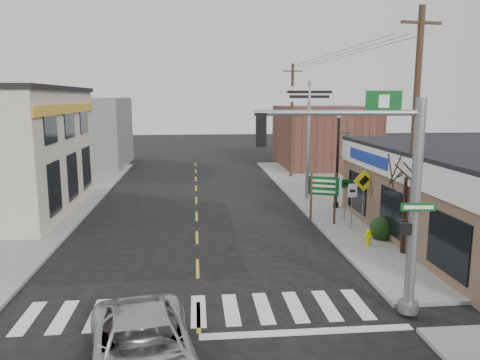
{
  "coord_description": "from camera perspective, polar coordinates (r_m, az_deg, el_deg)",
  "views": [
    {
      "loc": [
        -0.02,
        -12.98,
        6.4
      ],
      "look_at": [
        1.95,
        7.34,
        2.8
      ],
      "focal_mm": 35.0,
      "sensor_mm": 36.0,
      "label": 1
    }
  ],
  "objects": [
    {
      "name": "lamp_post",
      "position": [
        27.19,
        11.94,
        3.18
      ],
      "size": [
        0.7,
        0.55,
        5.41
      ],
      "rotation": [
        0.0,
        0.0,
        0.29
      ],
      "color": "black",
      "rests_on": "sidewalk_right"
    },
    {
      "name": "fire_hydrant",
      "position": [
        21.03,
        15.39,
        -6.62
      ],
      "size": [
        0.22,
        0.22,
        0.71
      ],
      "rotation": [
        0.0,
        0.0,
        0.37
      ],
      "color": "#D0C500",
      "rests_on": "sidewalk_right"
    },
    {
      "name": "bldg_distant_left",
      "position": [
        46.42,
        -19.28,
        5.5
      ],
      "size": [
        9.0,
        10.0,
        6.4
      ],
      "primitive_type": "cube",
      "color": "slate",
      "rests_on": "ground"
    },
    {
      "name": "ped_crossing_sign",
      "position": [
        23.74,
        14.84,
        -0.9
      ],
      "size": [
        1.09,
        0.08,
        2.81
      ],
      "rotation": [
        0.0,
        0.0,
        0.04
      ],
      "color": "gray",
      "rests_on": "sidewalk_right"
    },
    {
      "name": "sidewalk_right",
      "position": [
        28.23,
        13.29,
        -3.24
      ],
      "size": [
        6.0,
        38.0,
        0.13
      ],
      "primitive_type": "cube",
      "color": "gray",
      "rests_on": "ground"
    },
    {
      "name": "sidewalk_left",
      "position": [
        28.21,
        -23.98,
        -3.85
      ],
      "size": [
        6.0,
        38.0,
        0.13
      ],
      "primitive_type": "cube",
      "color": "gray",
      "rests_on": "ground"
    },
    {
      "name": "traffic_signal_pole",
      "position": [
        13.81,
        17.82,
        -0.6
      ],
      "size": [
        5.1,
        0.39,
        6.47
      ],
      "rotation": [
        0.0,
        0.0,
        -0.09
      ],
      "color": "gray",
      "rests_on": "sidewalk_right"
    },
    {
      "name": "utility_pole_far",
      "position": [
        37.62,
        6.34,
        7.34
      ],
      "size": [
        1.55,
        0.23,
        8.9
      ],
      "rotation": [
        0.0,
        0.0,
        -0.13
      ],
      "color": "#402D1C",
      "rests_on": "sidewalk_right"
    },
    {
      "name": "suv",
      "position": [
        11.57,
        -11.75,
        -19.66
      ],
      "size": [
        3.24,
        5.49,
        1.43
      ],
      "primitive_type": "imported",
      "rotation": [
        0.0,
        0.0,
        0.18
      ],
      "color": "#B4B5BA",
      "rests_on": "ground"
    },
    {
      "name": "guide_sign",
      "position": [
        23.58,
        10.14,
        -1.32
      ],
      "size": [
        1.5,
        0.13,
        2.62
      ],
      "rotation": [
        0.0,
        0.0,
        -0.4
      ],
      "color": "#462F20",
      "rests_on": "sidewalk_right"
    },
    {
      "name": "center_line",
      "position": [
        21.94,
        -5.27,
        -6.99
      ],
      "size": [
        0.12,
        56.0,
        0.01
      ],
      "primitive_type": "cube",
      "color": "gold",
      "rests_on": "ground"
    },
    {
      "name": "bare_tree",
      "position": [
        19.7,
        19.78,
        1.95
      ],
      "size": [
        2.36,
        2.36,
        4.72
      ],
      "rotation": [
        0.0,
        0.0,
        -0.4
      ],
      "color": "black",
      "rests_on": "sidewalk_right"
    },
    {
      "name": "crosswalk",
      "position": [
        14.83,
        -5.09,
        -15.59
      ],
      "size": [
        11.0,
        2.2,
        0.01
      ],
      "primitive_type": "cube",
      "color": "silver",
      "rests_on": "ground"
    },
    {
      "name": "dance_center_sign",
      "position": [
        29.13,
        8.39,
        8.23
      ],
      "size": [
        3.42,
        0.21,
        7.26
      ],
      "rotation": [
        0.0,
        0.0,
        -0.02
      ],
      "color": "gray",
      "rests_on": "sidewalk_right"
    },
    {
      "name": "shrub_back",
      "position": [
        22.14,
        16.91,
        -5.77
      ],
      "size": [
        1.12,
        1.12,
        0.84
      ],
      "primitive_type": "ellipsoid",
      "color": "black",
      "rests_on": "sidewalk_right"
    },
    {
      "name": "utility_pole_near",
      "position": [
        19.58,
        20.48,
        5.56
      ],
      "size": [
        1.68,
        0.25,
        9.69
      ],
      "rotation": [
        0.0,
        0.0,
        0.12
      ],
      "color": "#442A22",
      "rests_on": "sidewalk_right"
    },
    {
      "name": "ground",
      "position": [
        14.48,
        -5.08,
        -16.29
      ],
      "size": [
        140.0,
        140.0,
        0.0
      ],
      "primitive_type": "plane",
      "color": "black",
      "rests_on": "ground"
    },
    {
      "name": "bldg_distant_right",
      "position": [
        44.78,
        10.11,
        5.24
      ],
      "size": [
        8.0,
        10.0,
        5.6
      ],
      "primitive_type": "cube",
      "color": "brown",
      "rests_on": "ground"
    },
    {
      "name": "shrub_front",
      "position": [
        18.4,
        25.01,
        -9.26
      ],
      "size": [
        1.33,
        1.33,
        1.0
      ],
      "primitive_type": "ellipsoid",
      "color": "black",
      "rests_on": "sidewalk_right"
    }
  ]
}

